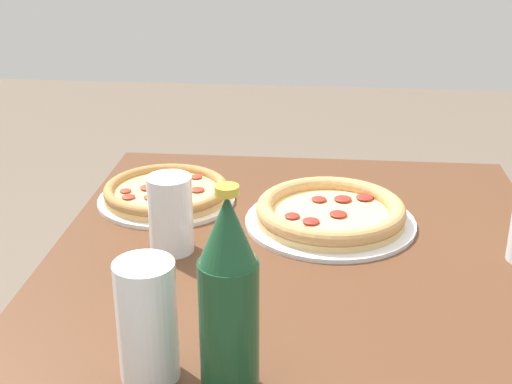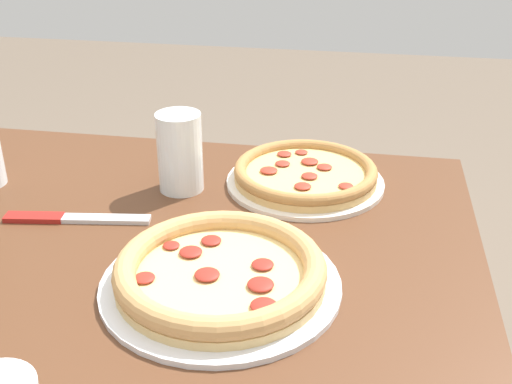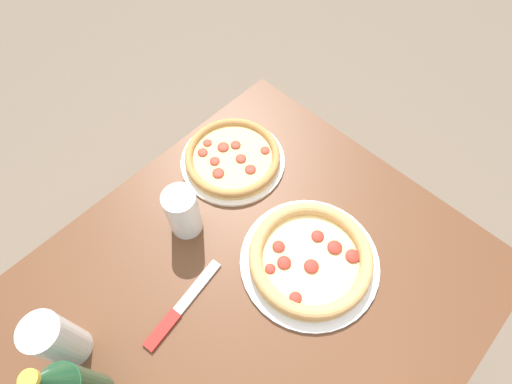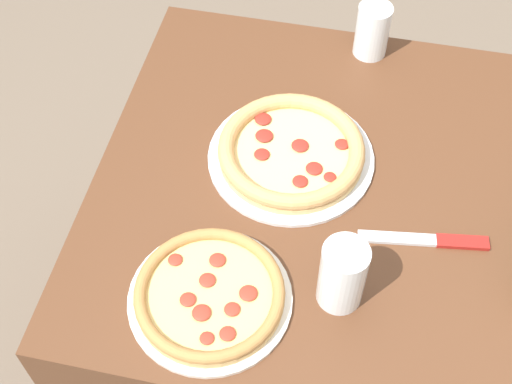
{
  "view_description": "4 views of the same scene",
  "coord_description": "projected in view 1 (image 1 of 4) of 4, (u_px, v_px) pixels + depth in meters",
  "views": [
    {
      "loc": [
        1.03,
        0.02,
        1.28
      ],
      "look_at": [
        -0.17,
        -0.09,
        0.77
      ],
      "focal_mm": 50.0,
      "sensor_mm": 36.0,
      "label": 1
    },
    {
      "loc": [
        -0.3,
        0.7,
        1.2
      ],
      "look_at": [
        -0.15,
        -0.14,
        0.77
      ],
      "focal_mm": 45.0,
      "sensor_mm": 36.0,
      "label": 2
    },
    {
      "loc": [
        0.17,
        0.18,
        1.57
      ],
      "look_at": [
        -0.15,
        -0.13,
        0.82
      ],
      "focal_mm": 28.0,
      "sensor_mm": 36.0,
      "label": 3
    },
    {
      "loc": [
        -0.03,
        -0.78,
        1.75
      ],
      "look_at": [
        -0.18,
        -0.08,
        0.79
      ],
      "focal_mm": 50.0,
      "sensor_mm": 36.0,
      "label": 4
    }
  ],
  "objects": [
    {
      "name": "pizza_veggie",
      "position": [
        330.0,
        213.0,
        1.28
      ],
      "size": [
        0.31,
        0.31,
        0.04
      ],
      "color": "silver",
      "rests_on": "table"
    },
    {
      "name": "pizza_pepperoni",
      "position": [
        166.0,
        193.0,
        1.38
      ],
      "size": [
        0.26,
        0.26,
        0.04
      ],
      "color": "silver",
      "rests_on": "table"
    },
    {
      "name": "glass_water",
      "position": [
        171.0,
        217.0,
        1.17
      ],
      "size": [
        0.07,
        0.07,
        0.13
      ],
      "color": "white",
      "rests_on": "table"
    },
    {
      "name": "glass_iced_tea",
      "position": [
        148.0,
        328.0,
        0.86
      ],
      "size": [
        0.07,
        0.07,
        0.16
      ],
      "color": "white",
      "rests_on": "table"
    },
    {
      "name": "beer_bottle",
      "position": [
        229.0,
        299.0,
        0.81
      ],
      "size": [
        0.07,
        0.07,
        0.26
      ],
      "color": "#194728",
      "rests_on": "table"
    },
    {
      "name": "knife",
      "position": [
        243.0,
        294.0,
        1.06
      ],
      "size": [
        0.22,
        0.05,
        0.01
      ],
      "color": "maroon",
      "rests_on": "table"
    }
  ]
}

